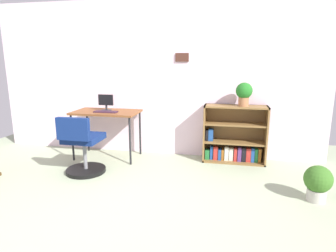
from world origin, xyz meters
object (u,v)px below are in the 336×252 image
object	(u,v)px
desk	(106,115)
bookshelf_low	(234,138)
keyboard	(106,112)
potted_plant_on_shelf	(244,93)
potted_plant_floor	(318,182)
office_chair	(83,148)
monitor	(106,103)

from	to	relation	value
desk	bookshelf_low	world-z (taller)	bookshelf_low
keyboard	potted_plant_on_shelf	size ratio (longest dim) A/B	1.04
potted_plant_floor	office_chair	bearing A→B (deg)	175.88
monitor	keyboard	world-z (taller)	monitor
monitor	keyboard	size ratio (longest dim) A/B	0.71
bookshelf_low	keyboard	bearing A→B (deg)	-170.52
keyboard	office_chair	world-z (taller)	office_chair
desk	bookshelf_low	distance (m)	1.93
keyboard	potted_plant_floor	bearing A→B (deg)	-16.42
desk	bookshelf_low	bearing A→B (deg)	6.40
monitor	potted_plant_on_shelf	xyz separation A→B (m)	(2.02, 0.12, 0.18)
office_chair	potted_plant_floor	bearing A→B (deg)	-4.12
bookshelf_low	potted_plant_on_shelf	distance (m)	0.68
desk	office_chair	size ratio (longest dim) A/B	1.23
office_chair	bookshelf_low	xyz separation A→B (m)	(1.94, 0.91, 0.01)
potted_plant_on_shelf	monitor	bearing A→B (deg)	-176.59
monitor	keyboard	bearing A→B (deg)	-69.62
keyboard	potted_plant_on_shelf	bearing A→B (deg)	7.47
desk	keyboard	bearing A→B (deg)	-69.32
monitor	potted_plant_floor	xyz separation A→B (m)	(2.76, -0.94, -0.63)
keyboard	potted_plant_floor	world-z (taller)	keyboard
monitor	keyboard	distance (m)	0.19
potted_plant_on_shelf	potted_plant_floor	bearing A→B (deg)	-54.86
desk	monitor	size ratio (longest dim) A/B	3.97
monitor	bookshelf_low	distance (m)	1.98
desk	bookshelf_low	xyz separation A→B (m)	(1.89, 0.21, -0.30)
desk	potted_plant_on_shelf	size ratio (longest dim) A/B	2.96
keyboard	monitor	bearing A→B (deg)	110.38
desk	potted_plant_floor	distance (m)	2.92
desk	keyboard	xyz separation A→B (m)	(0.04, -0.10, 0.07)
desk	keyboard	size ratio (longest dim) A/B	2.83
keyboard	potted_plant_on_shelf	world-z (taller)	potted_plant_on_shelf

